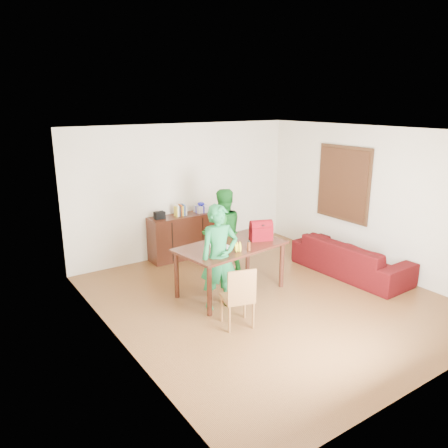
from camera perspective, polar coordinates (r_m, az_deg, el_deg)
room at (r=6.96m, az=5.42°, el=0.55°), size 5.20×5.70×2.90m
table at (r=7.24m, az=0.89°, el=-3.59°), size 1.89×1.22×0.83m
chair at (r=6.36m, az=1.80°, el=-10.97°), size 0.51×0.49×0.91m
person_near at (r=6.69m, az=-0.64°, el=-4.36°), size 0.67×0.51×1.65m
person_far at (r=7.89m, az=-0.22°, el=-1.22°), size 0.83×0.67×1.64m
laptop at (r=7.06m, az=-0.34°, el=-2.80°), size 0.30×0.22×0.21m
bananas at (r=6.88m, az=1.84°, el=-3.41°), size 0.19×0.15×0.06m
bottle at (r=6.94m, az=3.27°, el=-2.84°), size 0.07×0.07×0.16m
red_bag at (r=7.46m, az=4.85°, el=-1.07°), size 0.43×0.33×0.27m
sofa at (r=8.46m, az=16.22°, el=-4.21°), size 0.94×2.25×0.65m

